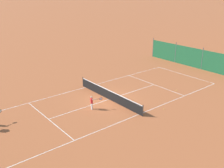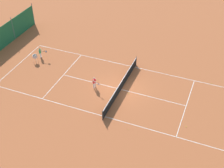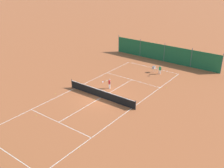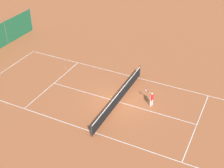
{
  "view_description": "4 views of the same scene",
  "coord_description": "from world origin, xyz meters",
  "px_view_note": "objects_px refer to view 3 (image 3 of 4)",
  "views": [
    {
      "loc": [
        18.21,
        -14.42,
        10.33
      ],
      "look_at": [
        -1.66,
        1.72,
        0.7
      ],
      "focal_mm": 42.0,
      "sensor_mm": 36.0,
      "label": 1
    },
    {
      "loc": [
        22.25,
        8.04,
        19.25
      ],
      "look_at": [
        0.32,
        -0.83,
        0.66
      ],
      "focal_mm": 50.0,
      "sensor_mm": 36.0,
      "label": 2
    },
    {
      "loc": [
        -16.7,
        20.29,
        13.48
      ],
      "look_at": [
        -0.38,
        -1.56,
        1.23
      ],
      "focal_mm": 42.0,
      "sensor_mm": 36.0,
      "label": 3
    },
    {
      "loc": [
        -18.6,
        -8.46,
        15.34
      ],
      "look_at": [
        1.06,
        1.15,
        0.81
      ],
      "focal_mm": 50.0,
      "sensor_mm": 36.0,
      "label": 4
    }
  ],
  "objects_px": {
    "tennis_ball_by_net_right": "(36,116)",
    "tennis_ball_service_box": "(79,148)",
    "player_near_baseline": "(109,83)",
    "tennis_ball_near_corner": "(166,87)",
    "tennis_net": "(101,94)",
    "tennis_ball_alley_right": "(56,94)",
    "player_near_service": "(160,69)",
    "tennis_ball_far_corner": "(175,76)",
    "ball_hopper": "(154,68)",
    "tennis_ball_mid_court": "(94,99)"
  },
  "relations": [
    {
      "from": "tennis_net",
      "to": "tennis_ball_near_corner",
      "type": "height_order",
      "value": "tennis_net"
    },
    {
      "from": "tennis_ball_by_net_right",
      "to": "player_near_service",
      "type": "bearing_deg",
      "value": -105.01
    },
    {
      "from": "tennis_ball_alley_right",
      "to": "tennis_net",
      "type": "bearing_deg",
      "value": -152.99
    },
    {
      "from": "tennis_ball_service_box",
      "to": "ball_hopper",
      "type": "xyz_separation_m",
      "value": [
        3.25,
        -18.48,
        0.62
      ]
    },
    {
      "from": "tennis_net",
      "to": "player_near_service",
      "type": "relative_size",
      "value": 7.48
    },
    {
      "from": "tennis_ball_service_box",
      "to": "tennis_ball_alley_right",
      "type": "bearing_deg",
      "value": -31.96
    },
    {
      "from": "tennis_ball_far_corner",
      "to": "ball_hopper",
      "type": "bearing_deg",
      "value": 8.51
    },
    {
      "from": "player_near_service",
      "to": "tennis_ball_by_net_right",
      "type": "relative_size",
      "value": 18.6
    },
    {
      "from": "tennis_ball_by_net_right",
      "to": "tennis_ball_service_box",
      "type": "relative_size",
      "value": 1.0
    },
    {
      "from": "tennis_net",
      "to": "tennis_ball_far_corner",
      "type": "distance_m",
      "value": 11.55
    },
    {
      "from": "tennis_ball_alley_right",
      "to": "tennis_ball_by_net_right",
      "type": "height_order",
      "value": "same"
    },
    {
      "from": "tennis_ball_by_net_right",
      "to": "tennis_ball_near_corner",
      "type": "xyz_separation_m",
      "value": [
        -7.34,
        -13.8,
        0.0
      ]
    },
    {
      "from": "tennis_ball_by_net_right",
      "to": "tennis_ball_mid_court",
      "type": "height_order",
      "value": "same"
    },
    {
      "from": "player_near_baseline",
      "to": "ball_hopper",
      "type": "bearing_deg",
      "value": -102.3
    },
    {
      "from": "tennis_ball_alley_right",
      "to": "tennis_ball_by_net_right",
      "type": "bearing_deg",
      "value": 115.58
    },
    {
      "from": "tennis_ball_far_corner",
      "to": "tennis_ball_mid_court",
      "type": "height_order",
      "value": "same"
    },
    {
      "from": "player_near_service",
      "to": "tennis_ball_service_box",
      "type": "xyz_separation_m",
      "value": [
        -2.27,
        18.4,
        -0.68
      ]
    },
    {
      "from": "tennis_net",
      "to": "tennis_ball_near_corner",
      "type": "distance_m",
      "value": 8.34
    },
    {
      "from": "tennis_ball_far_corner",
      "to": "tennis_ball_service_box",
      "type": "xyz_separation_m",
      "value": [
        -0.28,
        18.92,
        0.0
      ]
    },
    {
      "from": "tennis_ball_alley_right",
      "to": "tennis_ball_far_corner",
      "type": "bearing_deg",
      "value": -123.37
    },
    {
      "from": "tennis_ball_service_box",
      "to": "player_near_service",
      "type": "bearing_deg",
      "value": -82.95
    },
    {
      "from": "tennis_ball_by_net_right",
      "to": "tennis_ball_service_box",
      "type": "xyz_separation_m",
      "value": [
        -6.89,
        1.17,
        0.0
      ]
    },
    {
      "from": "tennis_ball_mid_court",
      "to": "ball_hopper",
      "type": "distance_m",
      "value": 11.38
    },
    {
      "from": "tennis_ball_near_corner",
      "to": "player_near_service",
      "type": "bearing_deg",
      "value": -51.56
    },
    {
      "from": "tennis_ball_alley_right",
      "to": "tennis_ball_near_corner",
      "type": "distance_m",
      "value": 13.3
    },
    {
      "from": "player_near_service",
      "to": "ball_hopper",
      "type": "bearing_deg",
      "value": -4.88
    },
    {
      "from": "tennis_ball_near_corner",
      "to": "tennis_ball_mid_court",
      "type": "distance_m",
      "value": 9.25
    },
    {
      "from": "tennis_ball_alley_right",
      "to": "tennis_ball_by_net_right",
      "type": "xyz_separation_m",
      "value": [
        -2.14,
        4.46,
        0.0
      ]
    },
    {
      "from": "tennis_net",
      "to": "tennis_ball_mid_court",
      "type": "height_order",
      "value": "tennis_net"
    },
    {
      "from": "tennis_net",
      "to": "tennis_ball_service_box",
      "type": "bearing_deg",
      "value": 117.64
    },
    {
      "from": "tennis_ball_service_box",
      "to": "ball_hopper",
      "type": "relative_size",
      "value": 0.07
    },
    {
      "from": "tennis_net",
      "to": "player_near_baseline",
      "type": "relative_size",
      "value": 7.32
    },
    {
      "from": "tennis_ball_mid_court",
      "to": "tennis_net",
      "type": "bearing_deg",
      "value": -111.24
    },
    {
      "from": "tennis_ball_service_box",
      "to": "tennis_ball_near_corner",
      "type": "relative_size",
      "value": 1.0
    },
    {
      "from": "tennis_ball_service_box",
      "to": "player_near_baseline",
      "type": "bearing_deg",
      "value": -64.82
    },
    {
      "from": "player_near_baseline",
      "to": "tennis_ball_far_corner",
      "type": "relative_size",
      "value": 19.0
    },
    {
      "from": "player_near_baseline",
      "to": "tennis_ball_service_box",
      "type": "xyz_separation_m",
      "value": [
        -4.97,
        10.57,
        -0.7
      ]
    },
    {
      "from": "tennis_ball_mid_court",
      "to": "ball_hopper",
      "type": "xyz_separation_m",
      "value": [
        -1.33,
        -11.28,
        0.62
      ]
    },
    {
      "from": "tennis_ball_far_corner",
      "to": "tennis_ball_mid_court",
      "type": "relative_size",
      "value": 1.0
    },
    {
      "from": "player_near_service",
      "to": "tennis_ball_service_box",
      "type": "distance_m",
      "value": 18.55
    },
    {
      "from": "player_near_baseline",
      "to": "tennis_ball_far_corner",
      "type": "xyz_separation_m",
      "value": [
        -4.7,
        -8.35,
        -0.7
      ]
    },
    {
      "from": "tennis_ball_service_box",
      "to": "tennis_ball_far_corner",
      "type": "bearing_deg",
      "value": -89.16
    },
    {
      "from": "ball_hopper",
      "to": "tennis_ball_alley_right",
      "type": "bearing_deg",
      "value": 65.76
    },
    {
      "from": "tennis_net",
      "to": "tennis_ball_far_corner",
      "type": "relative_size",
      "value": 139.09
    },
    {
      "from": "tennis_ball_by_net_right",
      "to": "ball_hopper",
      "type": "relative_size",
      "value": 0.07
    },
    {
      "from": "player_near_service",
      "to": "tennis_ball_near_corner",
      "type": "bearing_deg",
      "value": 128.44
    },
    {
      "from": "player_near_baseline",
      "to": "tennis_ball_near_corner",
      "type": "bearing_deg",
      "value": -140.95
    },
    {
      "from": "player_near_service",
      "to": "ball_hopper",
      "type": "relative_size",
      "value": 1.38
    },
    {
      "from": "tennis_ball_alley_right",
      "to": "tennis_ball_far_corner",
      "type": "height_order",
      "value": "same"
    },
    {
      "from": "tennis_ball_far_corner",
      "to": "tennis_ball_alley_right",
      "type": "bearing_deg",
      "value": 56.63
    }
  ]
}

